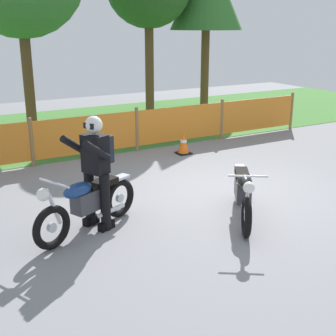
% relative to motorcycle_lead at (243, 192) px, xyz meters
% --- Properties ---
extents(ground, '(24.00, 24.00, 0.02)m').
position_rel_motorcycle_lead_xyz_m(ground, '(0.32, 1.07, -0.44)').
color(ground, gray).
extents(grass_verge, '(24.00, 6.25, 0.01)m').
position_rel_motorcycle_lead_xyz_m(grass_verge, '(0.32, 7.53, -0.43)').
color(grass_verge, '#427A33').
rests_on(grass_verge, ground).
extents(barrier_fence, '(9.97, 0.08, 1.05)m').
position_rel_motorcycle_lead_xyz_m(barrier_fence, '(0.32, 4.40, 0.11)').
color(barrier_fence, olive).
rests_on(barrier_fence, ground).
extents(motorcycle_lead, '(1.13, 1.63, 0.89)m').
position_rel_motorcycle_lead_xyz_m(motorcycle_lead, '(0.00, 0.00, 0.00)').
color(motorcycle_lead, black).
rests_on(motorcycle_lead, ground).
extents(motorcycle_trailing, '(1.84, 0.95, 0.93)m').
position_rel_motorcycle_lead_xyz_m(motorcycle_trailing, '(-2.26, 0.74, 0.02)').
color(motorcycle_trailing, black).
rests_on(motorcycle_trailing, ground).
extents(rider_trailing, '(0.78, 0.69, 1.69)m').
position_rel_motorcycle_lead_xyz_m(rider_trailing, '(-2.06, 0.82, 0.52)').
color(rider_trailing, black).
rests_on(rider_trailing, ground).
extents(traffic_cone, '(0.32, 0.32, 0.53)m').
position_rel_motorcycle_lead_xyz_m(traffic_cone, '(1.15, 3.64, -0.17)').
color(traffic_cone, black).
rests_on(traffic_cone, ground).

